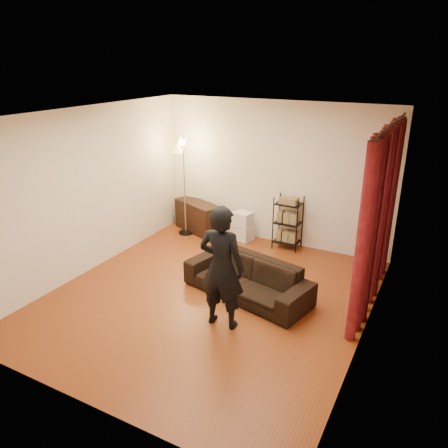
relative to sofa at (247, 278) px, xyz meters
The scene contains 14 objects.
floor 0.65m from the sofa, 146.58° to the right, with size 5.00×5.00×0.00m, color brown.
ceiling 2.48m from the sofa, 146.58° to the right, with size 5.00×5.00×0.00m, color white.
wall_back 2.47m from the sofa, 102.55° to the left, with size 5.00×5.00×0.00m, color #EEE2C7.
wall_front 3.05m from the sofa, 99.76° to the right, with size 5.00×5.00×0.00m, color #EEE2C7.
wall_left 2.95m from the sofa, behind, with size 5.00×5.00×0.00m, color #EEE2C7.
wall_right 2.08m from the sofa, 10.28° to the right, with size 5.00×5.00×0.00m, color #EEE2C7.
curtain_rod 2.94m from the sofa, 25.80° to the left, with size 0.04×0.04×2.65m, color black.
curtain 2.08m from the sofa, 26.07° to the left, with size 0.22×2.65×2.55m, color maroon, non-canonical shape.
sofa is the anchor object (origin of this frame).
person 1.02m from the sofa, 88.57° to the right, with size 0.62×0.41×1.70m, color black.
media_cabinet 2.78m from the sofa, 136.67° to the left, with size 1.07×0.40×0.62m, color black.
storage_boxes 2.15m from the sofa, 117.32° to the left, with size 0.35×0.28×0.59m, color silver, non-canonical shape.
wire_shelf 1.97m from the sofa, 92.50° to the left, with size 0.46×0.32×1.02m, color black, non-canonical shape.
floor_lamp 2.84m from the sofa, 142.29° to the left, with size 0.36×0.36×1.99m, color silver, non-canonical shape.
Camera 1 is at (2.91, -5.00, 3.40)m, focal length 35.00 mm.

